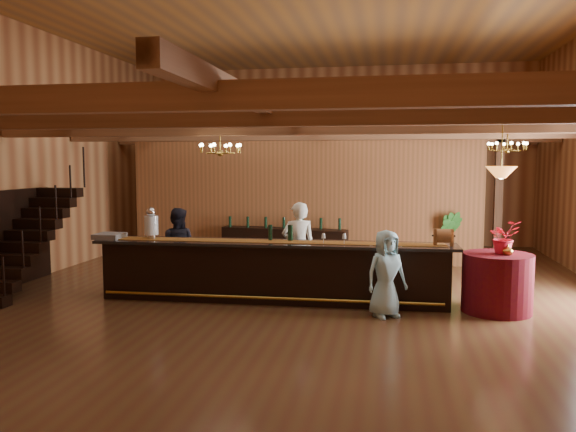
% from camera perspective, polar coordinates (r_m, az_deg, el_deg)
% --- Properties ---
extents(floor, '(14.00, 14.00, 0.00)m').
position_cam_1_polar(floor, '(11.17, 1.21, -7.79)').
color(floor, '#532F1C').
rests_on(floor, ground).
extents(ceiling, '(14.00, 14.00, 0.00)m').
position_cam_1_polar(ceiling, '(11.25, 1.27, 20.61)').
color(ceiling, '#A87135').
rests_on(ceiling, wall_back).
extents(wall_back, '(12.00, 0.10, 5.50)m').
position_cam_1_polar(wall_back, '(17.81, 4.73, 6.10)').
color(wall_back, '#BB8049').
rests_on(wall_back, floor).
extents(wall_front, '(12.00, 0.10, 5.50)m').
position_cam_1_polar(wall_front, '(4.10, -14.15, 7.76)').
color(wall_front, '#BB8049').
rests_on(wall_front, floor).
extents(wall_left, '(0.10, 14.00, 5.50)m').
position_cam_1_polar(wall_left, '(13.20, -25.60, 5.77)').
color(wall_left, '#BB8049').
rests_on(wall_left, floor).
extents(beam_grid, '(11.90, 13.90, 0.39)m').
position_cam_1_polar(beam_grid, '(11.38, 1.65, 8.90)').
color(beam_grid, brown).
rests_on(beam_grid, wall_left).
extents(support_posts, '(9.20, 10.20, 3.20)m').
position_cam_1_polar(support_posts, '(10.42, 0.81, 0.17)').
color(support_posts, brown).
rests_on(support_posts, floor).
extents(partition_wall, '(9.00, 0.18, 3.10)m').
position_cam_1_polar(partition_wall, '(14.44, 1.41, 1.48)').
color(partition_wall, brown).
rests_on(partition_wall, floor).
extents(staircase, '(1.00, 2.80, 2.00)m').
position_cam_1_polar(staircase, '(12.37, -25.18, -2.30)').
color(staircase, black).
rests_on(staircase, floor).
extents(backroom_boxes, '(4.10, 0.60, 1.10)m').
position_cam_1_polar(backroom_boxes, '(16.48, 3.16, -1.59)').
color(backroom_boxes, black).
rests_on(backroom_boxes, floor).
extents(tasting_bar, '(6.67, 1.01, 1.12)m').
position_cam_1_polar(tasting_bar, '(10.40, -1.59, -5.61)').
color(tasting_bar, black).
rests_on(tasting_bar, floor).
extents(beverage_dispenser, '(0.26, 0.26, 0.60)m').
position_cam_1_polar(beverage_dispenser, '(10.99, -13.72, -0.77)').
color(beverage_dispenser, silver).
rests_on(beverage_dispenser, tasting_bar).
extents(glass_rack_tray, '(0.50, 0.50, 0.10)m').
position_cam_1_polar(glass_rack_tray, '(11.26, -17.68, -1.95)').
color(glass_rack_tray, gray).
rests_on(glass_rack_tray, tasting_bar).
extents(raffle_drum, '(0.34, 0.24, 0.30)m').
position_cam_1_polar(raffle_drum, '(10.14, 15.52, -1.97)').
color(raffle_drum, brown).
rests_on(raffle_drum, tasting_bar).
extents(bar_bottle_0, '(0.07, 0.07, 0.30)m').
position_cam_1_polar(bar_bottle_0, '(10.43, -1.81, -1.71)').
color(bar_bottle_0, black).
rests_on(bar_bottle_0, tasting_bar).
extents(bar_bottle_1, '(0.07, 0.07, 0.30)m').
position_cam_1_polar(bar_bottle_1, '(10.37, 0.18, -1.75)').
color(bar_bottle_1, black).
rests_on(bar_bottle_1, tasting_bar).
extents(bar_bottle_2, '(0.07, 0.07, 0.30)m').
position_cam_1_polar(bar_bottle_2, '(10.36, 0.30, -1.76)').
color(bar_bottle_2, black).
rests_on(bar_bottle_2, tasting_bar).
extents(backbar_shelf, '(3.25, 0.92, 0.90)m').
position_cam_1_polar(backbar_shelf, '(14.18, -0.42, -3.06)').
color(backbar_shelf, black).
rests_on(backbar_shelf, floor).
extents(round_table, '(1.17, 1.17, 1.01)m').
position_cam_1_polar(round_table, '(10.31, 20.47, -6.39)').
color(round_table, '#4A0513').
rests_on(round_table, floor).
extents(chandelier_left, '(0.80, 0.80, 0.53)m').
position_cam_1_polar(chandelier_left, '(10.73, -6.90, 6.86)').
color(chandelier_left, '#B28F33').
rests_on(chandelier_left, beam_grid).
extents(chandelier_right, '(0.80, 0.80, 0.45)m').
position_cam_1_polar(chandelier_right, '(12.88, 21.40, 6.62)').
color(chandelier_right, '#B28F33').
rests_on(chandelier_right, beam_grid).
extents(pendant_lamp, '(0.52, 0.52, 0.90)m').
position_cam_1_polar(pendant_lamp, '(10.10, 20.83, 4.20)').
color(pendant_lamp, '#B28F33').
rests_on(pendant_lamp, beam_grid).
extents(bartender, '(0.76, 0.61, 1.80)m').
position_cam_1_polar(bartender, '(10.97, 1.07, -3.25)').
color(bartender, white).
rests_on(bartender, floor).
extents(staff_second, '(0.80, 0.63, 1.63)m').
position_cam_1_polar(staff_second, '(11.81, -11.17, -3.13)').
color(staff_second, black).
rests_on(staff_second, floor).
extents(guest, '(0.85, 0.75, 1.46)m').
position_cam_1_polar(guest, '(9.48, 9.94, -5.78)').
color(guest, '#A5DEEB').
rests_on(guest, floor).
extents(floor_plant, '(0.77, 0.63, 1.37)m').
position_cam_1_polar(floor_plant, '(14.30, 15.77, -2.25)').
color(floor_plant, '#25621E').
rests_on(floor_plant, floor).
extents(table_flowers, '(0.65, 0.62, 0.57)m').
position_cam_1_polar(table_flowers, '(10.23, 21.07, -2.01)').
color(table_flowers, red).
rests_on(table_flowers, round_table).
extents(table_vase, '(0.15, 0.15, 0.28)m').
position_cam_1_polar(table_vase, '(10.11, 21.43, -2.93)').
color(table_vase, '#B28F33').
rests_on(table_vase, round_table).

